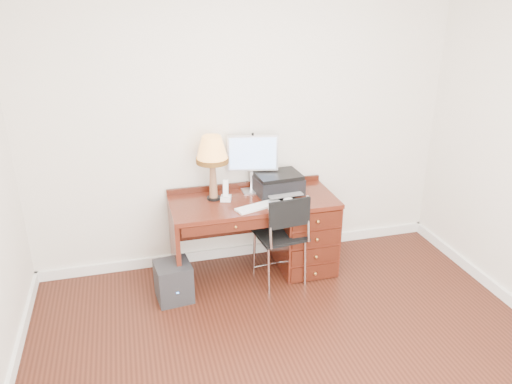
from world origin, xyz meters
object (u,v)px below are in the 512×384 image
object	(u,v)px
leg_lamp	(212,154)
desk	(286,228)
equipment_box	(174,281)
printer	(278,183)
phone	(226,194)
monitor	(252,156)
chair	(282,231)

from	to	relation	value
leg_lamp	desk	bearing A→B (deg)	-8.25
leg_lamp	equipment_box	size ratio (longest dim) A/B	1.72
printer	phone	xyz separation A→B (m)	(-0.51, -0.06, -0.03)
desk	phone	size ratio (longest dim) A/B	7.69
desk	monitor	distance (m)	0.76
monitor	phone	distance (m)	0.44
printer	equipment_box	world-z (taller)	printer
monitor	equipment_box	bearing A→B (deg)	-138.96
desk	monitor	xyz separation A→B (m)	(-0.28, 0.21, 0.68)
monitor	equipment_box	distance (m)	1.32
leg_lamp	phone	distance (m)	0.39
leg_lamp	phone	xyz separation A→B (m)	(0.10, -0.06, -0.38)
monitor	printer	bearing A→B (deg)	-14.83
monitor	desk	bearing A→B (deg)	-25.68
equipment_box	chair	bearing A→B (deg)	-6.58
leg_lamp	printer	bearing A→B (deg)	0.38
monitor	phone	size ratio (longest dim) A/B	2.76
printer	phone	size ratio (longest dim) A/B	2.27
monitor	phone	bearing A→B (deg)	-138.25
desk	chair	size ratio (longest dim) A/B	1.69
desk	printer	size ratio (longest dim) A/B	3.39
desk	printer	distance (m)	0.44
phone	equipment_box	distance (m)	0.89
monitor	printer	xyz separation A→B (m)	(0.22, -0.11, -0.25)
printer	leg_lamp	bearing A→B (deg)	176.22
monitor	phone	world-z (taller)	monitor
desk	phone	distance (m)	0.69
desk	leg_lamp	bearing A→B (deg)	171.75
phone	chair	world-z (taller)	phone
printer	phone	distance (m)	0.51
desk	printer	world-z (taller)	printer
phone	printer	bearing A→B (deg)	24.38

